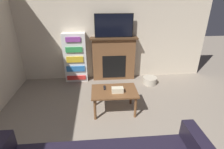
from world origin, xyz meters
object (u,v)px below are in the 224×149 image
at_px(fireplace, 114,59).
at_px(coffee_table, 114,94).
at_px(storage_basket, 150,81).
at_px(tv, 114,26).
at_px(bookshelf, 75,58).

xyz_separation_m(fireplace, coffee_table, (-0.13, -1.54, -0.18)).
bearing_deg(storage_basket, tv, 156.77).
distance_m(bookshelf, storage_basket, 2.07).
distance_m(fireplace, coffee_table, 1.55).
relative_size(fireplace, bookshelf, 0.95).
bearing_deg(bookshelf, fireplace, 1.31).
bearing_deg(fireplace, bookshelf, -178.69).
height_order(bookshelf, storage_basket, bookshelf).
bearing_deg(coffee_table, storage_basket, 46.53).
relative_size(fireplace, coffee_table, 1.40).
bearing_deg(bookshelf, storage_basket, -11.44).
distance_m(coffee_table, storage_basket, 1.57).
bearing_deg(fireplace, tv, -90.00).
bearing_deg(coffee_table, tv, 85.00).
relative_size(coffee_table, bookshelf, 0.68).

